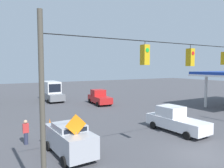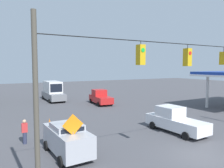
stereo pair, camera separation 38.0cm
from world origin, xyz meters
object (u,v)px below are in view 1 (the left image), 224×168
at_px(traffic_cone_third, 57,128).
at_px(traffic_cone_fourth, 50,123).
at_px(traffic_cone_second, 68,137).
at_px(work_zone_sign, 76,129).
at_px(box_truck_grey_withflow_deep, 51,91).
at_px(overhead_signal_span, 208,79).
at_px(pickup_truck_white_crossing_near, 175,120).
at_px(traffic_cone_nearest, 78,148).
at_px(pickup_truck_red_oncoming_deep, 99,98).
at_px(sedan_silver_parked_shoulder, 70,139).
at_px(pedestrian, 26,132).

relative_size(traffic_cone_third, traffic_cone_fourth, 1.00).
relative_size(traffic_cone_second, work_zone_sign, 0.26).
distance_m(box_truck_grey_withflow_deep, traffic_cone_third, 18.30).
height_order(overhead_signal_span, pickup_truck_white_crossing_near, overhead_signal_span).
xyz_separation_m(traffic_cone_nearest, traffic_cone_third, (-0.07, -5.08, 0.00)).
bearing_deg(pickup_truck_red_oncoming_deep, sedan_silver_parked_shoulder, 57.34).
relative_size(sedan_silver_parked_shoulder, traffic_cone_second, 6.17).
relative_size(sedan_silver_parked_shoulder, traffic_cone_nearest, 6.17).
relative_size(box_truck_grey_withflow_deep, traffic_cone_fourth, 9.31).
height_order(pickup_truck_red_oncoming_deep, traffic_cone_nearest, pickup_truck_red_oncoming_deep).
relative_size(pickup_truck_white_crossing_near, pedestrian, 3.18).
xyz_separation_m(pickup_truck_white_crossing_near, pedestrian, (11.57, -3.13, -0.08)).
relative_size(overhead_signal_span, pickup_truck_red_oncoming_deep, 3.65).
xyz_separation_m(sedan_silver_parked_shoulder, box_truck_grey_withflow_deep, (-4.90, -22.76, 0.50)).
relative_size(traffic_cone_fourth, pedestrian, 0.42).
bearing_deg(traffic_cone_third, pedestrian, 30.72).
bearing_deg(box_truck_grey_withflow_deep, work_zone_sign, 78.38).
height_order(sedan_silver_parked_shoulder, pedestrian, sedan_silver_parked_shoulder).
distance_m(pickup_truck_white_crossing_near, traffic_cone_nearest, 9.00).
bearing_deg(box_truck_grey_withflow_deep, traffic_cone_nearest, 79.20).
distance_m(traffic_cone_second, work_zone_sign, 4.06).
height_order(traffic_cone_third, traffic_cone_fourth, same).
distance_m(sedan_silver_parked_shoulder, pickup_truck_red_oncoming_deep, 18.88).
relative_size(traffic_cone_second, pedestrian, 0.42).
distance_m(pickup_truck_white_crossing_near, traffic_cone_fourth, 11.31).
height_order(overhead_signal_span, sedan_silver_parked_shoulder, overhead_signal_span).
height_order(pickup_truck_red_oncoming_deep, box_truck_grey_withflow_deep, box_truck_grey_withflow_deep).
relative_size(overhead_signal_span, pedestrian, 11.03).
bearing_deg(overhead_signal_span, work_zone_sign, -25.32).
height_order(sedan_silver_parked_shoulder, box_truck_grey_withflow_deep, box_truck_grey_withflow_deep).
height_order(traffic_cone_nearest, pedestrian, pedestrian).
relative_size(overhead_signal_span, pickup_truck_white_crossing_near, 3.46).
distance_m(overhead_signal_span, traffic_cone_nearest, 9.04).
bearing_deg(pickup_truck_red_oncoming_deep, traffic_cone_nearest, 58.89).
xyz_separation_m(box_truck_grey_withflow_deep, traffic_cone_third, (4.29, 17.76, -1.17)).
bearing_deg(traffic_cone_third, traffic_cone_second, 92.56).
bearing_deg(overhead_signal_span, pickup_truck_white_crossing_near, -117.14).
bearing_deg(pickup_truck_white_crossing_near, traffic_cone_third, -27.89).
relative_size(overhead_signal_span, box_truck_grey_withflow_deep, 2.84).
distance_m(traffic_cone_nearest, pedestrian, 4.39).
bearing_deg(pickup_truck_white_crossing_near, traffic_cone_second, -13.93).
distance_m(traffic_cone_nearest, traffic_cone_fourth, 7.33).
xyz_separation_m(sedan_silver_parked_shoulder, pedestrian, (2.05, -3.42, -0.15)).
height_order(box_truck_grey_withflow_deep, pedestrian, box_truck_grey_withflow_deep).
height_order(sedan_silver_parked_shoulder, pickup_truck_white_crossing_near, pickup_truck_white_crossing_near).
distance_m(overhead_signal_span, pedestrian, 12.70).
bearing_deg(overhead_signal_span, pedestrian, -41.10).
bearing_deg(traffic_cone_nearest, traffic_cone_third, -90.75).
height_order(traffic_cone_second, traffic_cone_third, same).
bearing_deg(traffic_cone_second, pickup_truck_white_crossing_near, 166.07).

